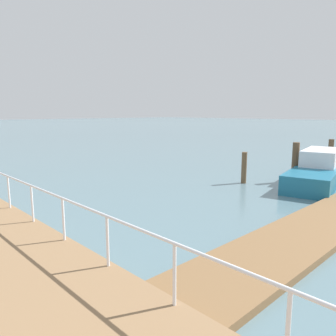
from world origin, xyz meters
name	(u,v)px	position (x,y,z in m)	size (l,w,h in m)	color
ground_plane	(63,190)	(0.00, 20.00, 0.00)	(300.00, 300.00, 0.00)	slate
floating_dock	(327,220)	(3.95, 10.00, 0.09)	(14.91, 2.00, 0.18)	olive
dock_piling_0	(330,157)	(12.46, 13.09, 1.00)	(0.28, 0.28, 2.00)	#473826
dock_piling_1	(244,168)	(7.16, 15.21, 0.77)	(0.26, 0.26, 1.55)	brown
dock_piling_2	(295,162)	(9.33, 13.63, 0.99)	(0.34, 0.34, 1.99)	brown
moored_boat_0	(319,170)	(9.98, 12.70, 0.62)	(7.41, 3.50, 1.62)	#1E6B8C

